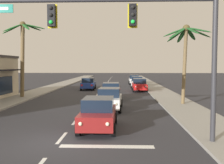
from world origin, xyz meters
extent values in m
plane|color=#2D2D33|center=(0.00, 0.00, 0.00)|extent=(220.00, 220.00, 0.00)
cube|color=gray|center=(7.80, 20.00, 0.07)|extent=(3.20, 110.00, 0.14)
cube|color=gray|center=(-7.80, 20.00, 0.07)|extent=(3.20, 110.00, 0.14)
cube|color=silver|center=(0.00, 0.67, 0.00)|extent=(0.16, 2.00, 0.01)
cube|color=silver|center=(0.00, 4.40, 0.00)|extent=(0.16, 2.00, 0.01)
cube|color=silver|center=(0.00, 8.13, 0.00)|extent=(0.16, 2.00, 0.01)
cube|color=silver|center=(0.00, 11.87, 0.00)|extent=(0.16, 2.00, 0.01)
cube|color=silver|center=(0.00, 15.60, 0.00)|extent=(0.16, 2.00, 0.01)
cube|color=silver|center=(0.00, 19.33, 0.00)|extent=(0.16, 2.00, 0.01)
cube|color=silver|center=(0.00, 23.07, 0.00)|extent=(0.16, 2.00, 0.01)
cube|color=silver|center=(0.00, 26.80, 0.00)|extent=(0.16, 2.00, 0.01)
cube|color=silver|center=(0.00, 30.53, 0.00)|extent=(0.16, 2.00, 0.01)
cube|color=silver|center=(0.00, 34.27, 0.00)|extent=(0.16, 2.00, 0.01)
cube|color=silver|center=(0.00, 38.00, 0.00)|extent=(0.16, 2.00, 0.01)
cube|color=silver|center=(0.00, 41.73, 0.00)|extent=(0.16, 2.00, 0.01)
cube|color=silver|center=(0.00, 45.47, 0.00)|extent=(0.16, 2.00, 0.01)
cube|color=silver|center=(0.00, 49.20, 0.00)|extent=(0.16, 2.00, 0.01)
cube|color=silver|center=(0.00, 52.93, 0.00)|extent=(0.16, 2.00, 0.01)
cube|color=silver|center=(0.00, 56.66, 0.00)|extent=(0.16, 2.00, 0.01)
cube|color=silver|center=(0.00, 60.40, 0.00)|extent=(0.16, 2.00, 0.01)
cube|color=silver|center=(0.00, 64.13, 0.00)|extent=(0.16, 2.00, 0.01)
cube|color=silver|center=(0.00, 67.86, 0.00)|extent=(0.16, 2.00, 0.01)
cube|color=silver|center=(2.20, -0.60, 0.00)|extent=(4.00, 0.44, 0.01)
cylinder|color=#2D2D33|center=(6.78, -0.11, 3.33)|extent=(0.22, 0.22, 6.66)
cylinder|color=#2D2D33|center=(1.55, -0.11, 6.21)|extent=(10.47, 0.16, 0.16)
cube|color=black|center=(3.29, -0.13, 5.57)|extent=(0.32, 0.26, 0.92)
sphere|color=black|center=(3.29, -0.27, 5.87)|extent=(0.17, 0.17, 0.17)
sphere|color=black|center=(3.29, -0.27, 5.57)|extent=(0.17, 0.17, 0.17)
sphere|color=#1EE54C|center=(3.29, -0.27, 5.27)|extent=(0.17, 0.17, 0.17)
cube|color=yellow|center=(3.29, 0.03, 5.57)|extent=(0.42, 0.03, 1.04)
cube|color=black|center=(-0.20, -0.13, 5.57)|extent=(0.32, 0.26, 0.92)
sphere|color=black|center=(-0.20, -0.27, 5.87)|extent=(0.17, 0.17, 0.17)
sphere|color=black|center=(-0.20, -0.27, 5.57)|extent=(0.17, 0.17, 0.17)
sphere|color=#1EE54C|center=(-0.20, -0.27, 5.27)|extent=(0.17, 0.17, 0.17)
cube|color=yellow|center=(-0.20, 0.03, 5.57)|extent=(0.42, 0.03, 1.04)
cube|color=maroon|center=(1.58, 2.46, 0.68)|extent=(1.78, 4.31, 0.72)
cube|color=black|center=(1.58, 2.61, 1.36)|extent=(1.61, 2.21, 0.64)
cylinder|color=black|center=(2.43, 1.03, 0.32)|extent=(0.22, 0.64, 0.64)
cylinder|color=black|center=(0.71, 1.04, 0.32)|extent=(0.22, 0.64, 0.64)
cylinder|color=black|center=(2.45, 3.87, 0.32)|extent=(0.22, 0.64, 0.64)
cylinder|color=black|center=(0.72, 3.88, 0.32)|extent=(0.22, 0.64, 0.64)
sphere|color=#F9EFC6|center=(2.19, 0.28, 0.76)|extent=(0.18, 0.18, 0.18)
sphere|color=#F9EFC6|center=(0.95, 0.29, 0.76)|extent=(0.18, 0.18, 0.18)
cube|color=red|center=(2.25, 4.61, 0.78)|extent=(0.24, 0.06, 0.20)
cube|color=red|center=(0.93, 4.62, 0.78)|extent=(0.24, 0.06, 0.20)
cube|color=silver|center=(1.89, 8.71, 0.68)|extent=(1.90, 4.36, 0.72)
cube|color=black|center=(1.90, 8.86, 1.36)|extent=(1.67, 2.25, 0.64)
cylinder|color=black|center=(2.71, 7.26, 0.32)|extent=(0.24, 0.65, 0.64)
cylinder|color=black|center=(0.98, 7.32, 0.32)|extent=(0.24, 0.65, 0.64)
cylinder|color=black|center=(2.80, 10.10, 0.32)|extent=(0.24, 0.65, 0.64)
cylinder|color=black|center=(1.08, 10.16, 0.32)|extent=(0.24, 0.65, 0.64)
sphere|color=#F9EFC6|center=(2.44, 6.52, 0.76)|extent=(0.18, 0.18, 0.18)
sphere|color=#F9EFC6|center=(1.20, 6.56, 0.76)|extent=(0.18, 0.18, 0.18)
cube|color=red|center=(2.62, 10.85, 0.78)|extent=(0.24, 0.07, 0.20)
cube|color=red|center=(1.30, 10.89, 0.78)|extent=(0.24, 0.07, 0.20)
cube|color=silver|center=(1.77, 14.96, 0.68)|extent=(1.84, 4.33, 0.72)
cube|color=black|center=(1.77, 15.11, 1.36)|extent=(1.64, 2.23, 0.64)
cylinder|color=black|center=(2.66, 13.56, 0.32)|extent=(0.23, 0.64, 0.64)
cylinder|color=black|center=(0.93, 13.53, 0.32)|extent=(0.23, 0.64, 0.64)
cylinder|color=black|center=(2.61, 16.39, 0.32)|extent=(0.23, 0.64, 0.64)
cylinder|color=black|center=(0.88, 16.36, 0.32)|extent=(0.23, 0.64, 0.64)
sphere|color=#F9EFC6|center=(2.43, 12.80, 0.76)|extent=(0.18, 0.18, 0.18)
sphere|color=#F9EFC6|center=(1.19, 12.78, 0.76)|extent=(0.18, 0.18, 0.18)
cube|color=red|center=(2.39, 17.13, 0.78)|extent=(0.24, 0.06, 0.20)
cube|color=red|center=(1.07, 17.11, 0.78)|extent=(0.24, 0.06, 0.20)
cube|color=navy|center=(-1.85, 25.80, 0.68)|extent=(1.86, 4.34, 0.72)
cube|color=black|center=(-1.84, 25.65, 1.36)|extent=(1.65, 2.24, 0.64)
cylinder|color=black|center=(-2.74, 27.20, 0.32)|extent=(0.23, 0.64, 0.64)
cylinder|color=black|center=(-1.02, 27.24, 0.32)|extent=(0.23, 0.64, 0.64)
cylinder|color=black|center=(-2.68, 24.36, 0.32)|extent=(0.23, 0.64, 0.64)
cylinder|color=black|center=(-0.95, 24.40, 0.32)|extent=(0.23, 0.64, 0.64)
sphere|color=#B2B2AD|center=(-2.51, 27.96, 0.76)|extent=(0.18, 0.18, 0.18)
sphere|color=#B2B2AD|center=(-1.27, 27.98, 0.76)|extent=(0.18, 0.18, 0.18)
cube|color=red|center=(-2.46, 23.63, 0.78)|extent=(0.24, 0.07, 0.20)
cube|color=red|center=(-1.14, 23.66, 0.78)|extent=(0.24, 0.07, 0.20)
cube|color=red|center=(5.24, 23.72, 0.68)|extent=(1.80, 4.31, 0.72)
cube|color=black|center=(5.24, 23.87, 1.36)|extent=(1.62, 2.21, 0.64)
cylinder|color=black|center=(6.11, 22.31, 0.32)|extent=(0.23, 0.64, 0.64)
cylinder|color=black|center=(4.39, 22.30, 0.32)|extent=(0.23, 0.64, 0.64)
cylinder|color=black|center=(6.09, 25.15, 0.32)|extent=(0.23, 0.64, 0.64)
cylinder|color=black|center=(4.37, 25.13, 0.32)|extent=(0.23, 0.64, 0.64)
sphere|color=#B2B2AD|center=(5.88, 21.56, 0.76)|extent=(0.18, 0.18, 0.18)
sphere|color=#B2B2AD|center=(4.64, 21.55, 0.76)|extent=(0.18, 0.18, 0.18)
cube|color=red|center=(5.88, 25.89, 0.78)|extent=(0.24, 0.06, 0.20)
cube|color=red|center=(4.56, 25.88, 0.78)|extent=(0.24, 0.06, 0.20)
cube|color=silver|center=(5.17, 36.80, 0.68)|extent=(1.81, 4.32, 0.72)
cube|color=black|center=(5.17, 36.95, 1.36)|extent=(1.63, 2.22, 0.64)
cylinder|color=black|center=(6.05, 35.39, 0.32)|extent=(0.23, 0.64, 0.64)
cylinder|color=black|center=(4.33, 35.37, 0.32)|extent=(0.23, 0.64, 0.64)
cylinder|color=black|center=(6.02, 38.23, 0.32)|extent=(0.23, 0.64, 0.64)
cylinder|color=black|center=(4.29, 38.21, 0.32)|extent=(0.23, 0.64, 0.64)
sphere|color=#B2B2AD|center=(5.82, 34.64, 0.76)|extent=(0.18, 0.18, 0.18)
sphere|color=#B2B2AD|center=(4.58, 34.62, 0.76)|extent=(0.18, 0.18, 0.18)
cube|color=red|center=(5.81, 38.97, 0.78)|extent=(0.24, 0.06, 0.20)
cube|color=red|center=(4.49, 38.95, 0.78)|extent=(0.24, 0.06, 0.20)
cube|color=silver|center=(5.27, 29.86, 0.68)|extent=(1.91, 4.36, 0.72)
cube|color=black|center=(5.28, 30.01, 1.36)|extent=(1.68, 2.26, 0.64)
cylinder|color=black|center=(6.08, 28.41, 0.32)|extent=(0.24, 0.65, 0.64)
cylinder|color=black|center=(4.36, 28.47, 0.32)|extent=(0.24, 0.65, 0.64)
cylinder|color=black|center=(6.18, 31.25, 0.32)|extent=(0.24, 0.65, 0.64)
cylinder|color=black|center=(4.46, 31.31, 0.32)|extent=(0.24, 0.65, 0.64)
sphere|color=#B2B2AD|center=(5.81, 27.67, 0.76)|extent=(0.18, 0.18, 0.18)
sphere|color=#B2B2AD|center=(4.57, 27.72, 0.76)|extent=(0.18, 0.18, 0.18)
cube|color=red|center=(6.01, 32.00, 0.78)|extent=(0.24, 0.07, 0.20)
cube|color=red|center=(4.69, 32.04, 0.78)|extent=(0.24, 0.07, 0.20)
cylinder|color=brown|center=(-7.54, 15.90, 3.82)|extent=(0.62, 0.40, 7.66)
ellipsoid|color=#236028|center=(-6.32, 16.12, 7.51)|extent=(2.33, 0.85, 0.62)
ellipsoid|color=#236028|center=(-6.74, 16.80, 7.51)|extent=(1.72, 2.06, 0.62)
ellipsoid|color=#236028|center=(-7.77, 16.82, 7.14)|extent=(1.08, 2.06, 1.34)
ellipsoid|color=#236028|center=(-8.46, 15.77, 7.23)|extent=(2.16, 0.66, 1.17)
ellipsoid|color=#236028|center=(-8.14, 15.13, 7.26)|extent=(1.76, 1.85, 1.11)
ellipsoid|color=#236028|center=(-6.80, 15.03, 7.33)|extent=(1.62, 2.02, 0.97)
sphere|color=#4C4223|center=(-7.43, 15.90, 7.70)|extent=(0.60, 0.60, 0.60)
cylinder|color=brown|center=(8.21, 11.27, 3.26)|extent=(0.50, 0.29, 6.54)
ellipsoid|color=#1E5123|center=(9.34, 11.29, 6.21)|extent=(2.13, 0.44, 0.97)
ellipsoid|color=#1E5123|center=(8.90, 12.11, 6.18)|extent=(1.54, 1.94, 1.03)
ellipsoid|color=#1E5123|center=(8.15, 12.23, 6.08)|extent=(0.72, 2.04, 1.23)
ellipsoid|color=#1E5123|center=(7.63, 11.99, 6.09)|extent=(1.68, 1.75, 1.19)
ellipsoid|color=#1E5123|center=(7.30, 11.02, 6.22)|extent=(2.16, 0.90, 0.94)
ellipsoid|color=#1E5123|center=(7.49, 10.72, 6.12)|extent=(1.92, 1.48, 1.14)
ellipsoid|color=#1E5123|center=(8.55, 10.25, 6.25)|extent=(0.88, 2.18, 0.89)
ellipsoid|color=#1E5123|center=(9.13, 10.58, 6.34)|extent=(1.93, 1.72, 0.71)
sphere|color=#4C4223|center=(8.31, 11.27, 6.58)|extent=(0.60, 0.60, 0.60)
camera|label=1|loc=(2.80, -11.62, 3.42)|focal=42.62mm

